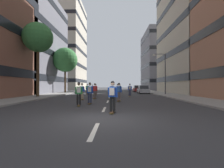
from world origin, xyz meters
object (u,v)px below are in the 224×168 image
object	(u,v)px
skater_0	(90,92)
skater_9	(87,89)
skater_11	(118,89)
parked_car_mid	(143,90)
skater_6	(82,91)
skater_2	(93,87)
street_tree_mid	(65,60)
skater_7	(112,90)
streetlamp_right	(163,69)
skater_5	(120,88)
parked_car_near	(137,89)
skater_12	(113,95)
skater_4	(130,89)
skater_8	(119,91)
street_tree_near	(38,38)
skater_3	(95,90)
skater_10	(79,92)
skater_1	(96,89)

from	to	relation	value
skater_0	skater_9	bearing A→B (deg)	100.57
skater_11	parked_car_mid	bearing A→B (deg)	51.63
parked_car_mid	skater_6	size ratio (longest dim) A/B	2.47
skater_0	skater_2	world-z (taller)	same
parked_car_mid	street_tree_mid	distance (m)	16.21
skater_9	skater_2	bearing A→B (deg)	94.76
skater_7	skater_6	bearing A→B (deg)	-174.59
skater_0	skater_2	size ratio (longest dim) A/B	1.00
skater_11	streetlamp_right	bearing A→B (deg)	9.81
skater_5	skater_6	xyz separation A→B (m)	(-4.59, -20.50, -0.03)
parked_car_near	skater_12	distance (m)	30.98
parked_car_mid	skater_5	bearing A→B (deg)	124.08
parked_car_near	skater_4	size ratio (longest dim) A/B	2.47
skater_12	skater_8	bearing A→B (deg)	85.77
skater_8	skater_12	bearing A→B (deg)	-94.23
skater_2	skater_9	world-z (taller)	same
parked_car_near	skater_9	size ratio (longest dim) A/B	2.47
parked_car_mid	street_tree_near	bearing A→B (deg)	-144.32
skater_2	skater_3	bearing A→B (deg)	-81.57
skater_0	skater_4	xyz separation A→B (m)	(4.12, 9.54, 0.00)
skater_2	street_tree_mid	bearing A→B (deg)	-106.47
skater_10	skater_12	size ratio (longest dim) A/B	1.00
parked_car_mid	skater_8	xyz separation A→B (m)	(-4.98, -15.75, 0.32)
skater_1	street_tree_near	bearing A→B (deg)	-136.61
skater_5	skater_8	xyz separation A→B (m)	(-0.75, -22.00, 0.00)
street_tree_near	skater_4	xyz separation A→B (m)	(11.84, 2.36, -6.53)
streetlamp_right	parked_car_mid	bearing A→B (deg)	114.87
street_tree_mid	skater_2	bearing A→B (deg)	73.53
skater_2	skater_4	bearing A→B (deg)	-69.16
skater_3	skater_5	world-z (taller)	same
parked_car_near	skater_7	size ratio (longest dim) A/B	2.47
skater_5	skater_9	bearing A→B (deg)	-119.98
streetlamp_right	street_tree_mid	bearing A→B (deg)	162.33
street_tree_mid	skater_8	world-z (taller)	street_tree_mid
skater_5	skater_8	size ratio (longest dim) A/B	1.00
skater_5	skater_7	size ratio (longest dim) A/B	1.00
skater_2	skater_12	xyz separation A→B (m)	(5.98, -35.43, 0.03)
streetlamp_right	skater_4	size ratio (longest dim) A/B	3.65
skater_3	skater_4	xyz separation A→B (m)	(4.38, 4.09, 0.03)
skater_6	parked_car_near	bearing A→B (deg)	68.39
parked_car_near	skater_0	size ratio (longest dim) A/B	2.47
street_tree_mid	skater_10	size ratio (longest dim) A/B	4.93
skater_1	skater_6	xyz separation A→B (m)	(-0.32, -9.65, 0.00)
street_tree_mid	skater_5	bearing A→B (deg)	27.62
street_tree_near	skater_11	distance (m)	12.94
skater_0	skater_8	xyz separation A→B (m)	(2.43, 2.28, 0.00)
skater_9	skater_0	bearing A→B (deg)	-79.43
streetlamp_right	skater_5	bearing A→B (deg)	120.19
parked_car_near	skater_1	distance (m)	15.22
skater_0	skater_4	distance (m)	10.39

